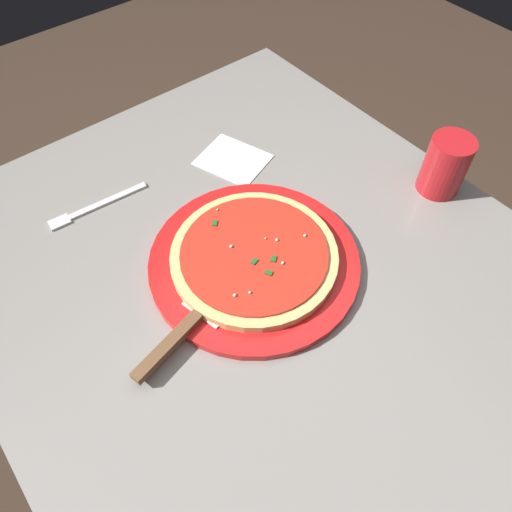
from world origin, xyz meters
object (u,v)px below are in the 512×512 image
at_px(pizza_server, 187,327).
at_px(napkin_folded_right, 233,160).
at_px(cup_tall_drink, 445,165).
at_px(serving_plate, 256,261).
at_px(fork, 93,208).
at_px(pizza, 256,254).

distance_m(pizza_server, napkin_folded_right, 0.39).
distance_m(cup_tall_drink, napkin_folded_right, 0.40).
bearing_deg(cup_tall_drink, serving_plate, -101.46).
distance_m(cup_tall_drink, fork, 0.64).
bearing_deg(pizza, cup_tall_drink, 78.54).
bearing_deg(napkin_folded_right, pizza, -28.73).
bearing_deg(napkin_folded_right, cup_tall_drink, 39.99).
distance_m(pizza_server, cup_tall_drink, 0.54).
height_order(pizza_server, napkin_folded_right, pizza_server).
height_order(serving_plate, napkin_folded_right, serving_plate).
xyz_separation_m(serving_plate, fork, (-0.28, -0.15, -0.00)).
bearing_deg(napkin_folded_right, fork, -101.66).
height_order(cup_tall_drink, napkin_folded_right, cup_tall_drink).
xyz_separation_m(napkin_folded_right, fork, (-0.06, -0.28, 0.00)).
height_order(serving_plate, fork, serving_plate).
distance_m(serving_plate, pizza, 0.02).
xyz_separation_m(serving_plate, cup_tall_drink, (0.08, 0.38, 0.05)).
xyz_separation_m(serving_plate, pizza, (0.00, -0.00, 0.02)).
xyz_separation_m(pizza_server, cup_tall_drink, (0.04, 0.54, 0.04)).
distance_m(serving_plate, cup_tall_drink, 0.39).
relative_size(pizza, pizza_server, 1.22).
bearing_deg(serving_plate, cup_tall_drink, 78.54).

